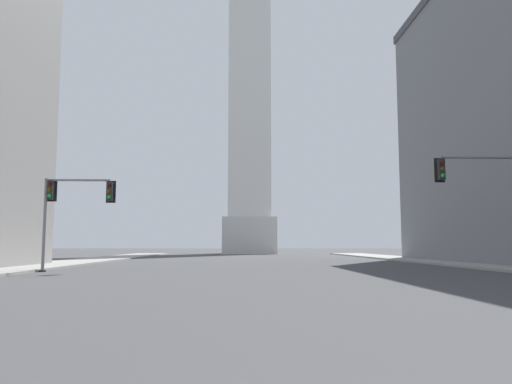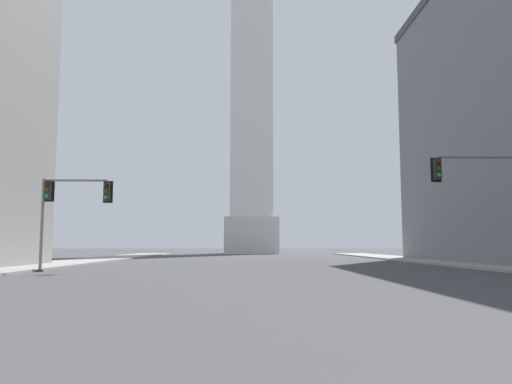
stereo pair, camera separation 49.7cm
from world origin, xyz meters
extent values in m
cube|color=gray|center=(-15.89, 30.54, 0.07)|extent=(5.00, 101.80, 0.15)
cube|color=gray|center=(15.89, 30.54, 0.07)|extent=(5.00, 101.80, 0.15)
cube|color=silver|center=(0.00, 84.84, 3.08)|extent=(9.08, 9.08, 6.16)
cube|color=silver|center=(0.00, 84.84, 29.17)|extent=(7.27, 7.27, 46.02)
cylinder|color=slate|center=(-13.18, 28.10, 2.74)|extent=(0.18, 0.18, 5.47)
cylinder|color=#262626|center=(-13.18, 28.10, 0.05)|extent=(0.40, 0.40, 0.10)
cube|color=black|center=(-12.89, 28.10, 4.77)|extent=(0.36, 0.36, 1.10)
cube|color=black|center=(-12.88, 28.28, 4.77)|extent=(0.58, 0.06, 1.32)
sphere|color=#410907|center=(-12.90, 27.91, 5.11)|extent=(0.22, 0.22, 0.22)
sphere|color=#483506|center=(-12.90, 27.91, 4.77)|extent=(0.22, 0.22, 0.22)
sphere|color=green|center=(-12.90, 27.91, 4.43)|extent=(0.22, 0.22, 0.22)
cylinder|color=slate|center=(-11.31, 28.10, 5.37)|extent=(3.75, 0.14, 0.14)
sphere|color=slate|center=(-13.18, 28.10, 5.37)|extent=(0.18, 0.18, 0.18)
cube|color=black|center=(-9.43, 28.10, 4.70)|extent=(0.36, 0.36, 1.10)
cube|color=black|center=(-9.42, 28.28, 4.70)|extent=(0.58, 0.06, 1.32)
sphere|color=#410907|center=(-9.44, 27.91, 5.04)|extent=(0.22, 0.22, 0.22)
sphere|color=#483506|center=(-9.44, 27.91, 4.70)|extent=(0.22, 0.22, 0.22)
sphere|color=green|center=(-9.44, 27.91, 4.36)|extent=(0.22, 0.22, 0.22)
cylinder|color=slate|center=(11.34, 24.38, 6.21)|extent=(4.78, 0.14, 0.14)
cube|color=black|center=(8.95, 24.38, 5.54)|extent=(0.35, 0.35, 1.10)
cube|color=black|center=(8.95, 24.56, 5.54)|extent=(0.58, 0.05, 1.32)
sphere|color=#410907|center=(8.96, 24.19, 5.88)|extent=(0.22, 0.22, 0.22)
sphere|color=#483506|center=(8.96, 24.19, 5.54)|extent=(0.22, 0.22, 0.22)
sphere|color=green|center=(8.96, 24.19, 5.20)|extent=(0.22, 0.22, 0.22)
camera|label=1|loc=(-1.81, -1.52, 1.58)|focal=35.00mm
camera|label=2|loc=(-1.31, -1.53, 1.58)|focal=35.00mm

